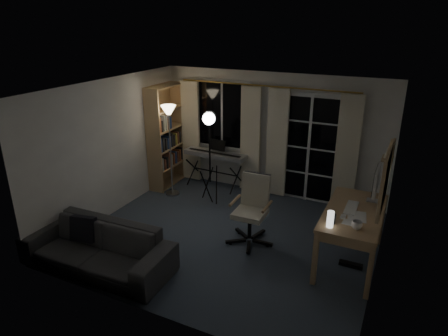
# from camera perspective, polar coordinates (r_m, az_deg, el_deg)

# --- Properties ---
(floor) EXTENTS (4.50, 4.00, 0.02)m
(floor) POSITION_cam_1_polar(r_m,az_deg,el_deg) (6.58, 0.53, -9.90)
(floor) COLOR #384152
(floor) RESTS_ON ground
(window) EXTENTS (1.20, 0.08, 1.40)m
(window) POSITION_cam_1_polar(r_m,az_deg,el_deg) (8.10, -0.19, 7.63)
(window) COLOR white
(window) RESTS_ON floor
(french_door) EXTENTS (1.32, 0.09, 2.11)m
(french_door) POSITION_cam_1_polar(r_m,az_deg,el_deg) (7.64, 12.06, 2.65)
(french_door) COLOR white
(french_door) RESTS_ON floor
(curtains) EXTENTS (3.60, 0.07, 2.13)m
(curtains) POSITION_cam_1_polar(r_m,az_deg,el_deg) (7.78, 5.58, 3.87)
(curtains) COLOR gold
(curtains) RESTS_ON floor
(bookshelf) EXTENTS (0.37, 0.99, 2.10)m
(bookshelf) POSITION_cam_1_polar(r_m,az_deg,el_deg) (8.31, -8.52, 4.14)
(bookshelf) COLOR tan
(bookshelf) RESTS_ON floor
(torchiere_lamp) EXTENTS (0.32, 0.32, 1.80)m
(torchiere_lamp) POSITION_cam_1_polar(r_m,az_deg,el_deg) (7.65, -7.84, 6.27)
(torchiere_lamp) COLOR #B2B2B7
(torchiere_lamp) RESTS_ON floor
(keyboard_piano) EXTENTS (1.32, 0.68, 0.95)m
(keyboard_piano) POSITION_cam_1_polar(r_m,az_deg,el_deg) (8.09, -1.27, 1.85)
(keyboard_piano) COLOR black
(keyboard_piano) RESTS_ON floor
(studio_light) EXTENTS (0.42, 0.42, 1.83)m
(studio_light) POSITION_cam_1_polar(r_m,az_deg,el_deg) (7.20, -2.12, 5.63)
(studio_light) COLOR black
(studio_light) RESTS_ON floor
(office_chair) EXTENTS (0.72, 0.75, 1.08)m
(office_chair) POSITION_cam_1_polar(r_m,az_deg,el_deg) (6.25, 4.17, -4.98)
(office_chair) COLOR black
(office_chair) RESTS_ON floor
(desk) EXTENTS (0.77, 1.54, 0.83)m
(desk) POSITION_cam_1_polar(r_m,az_deg,el_deg) (5.89, 18.03, -6.76)
(desk) COLOR #A57955
(desk) RESTS_ON floor
(monitor) EXTENTS (0.20, 0.59, 0.52)m
(monitor) POSITION_cam_1_polar(r_m,az_deg,el_deg) (6.12, 20.91, -1.80)
(monitor) COLOR silver
(monitor) RESTS_ON desk
(desk_clutter) EXTENTS (0.48, 0.94, 1.05)m
(desk_clutter) POSITION_cam_1_polar(r_m,az_deg,el_deg) (5.72, 16.88, -8.36)
(desk_clutter) COLOR white
(desk_clutter) RESTS_ON desk
(mug) EXTENTS (0.14, 0.11, 0.14)m
(mug) POSITION_cam_1_polar(r_m,az_deg,el_deg) (5.37, 18.46, -7.61)
(mug) COLOR silver
(mug) RESTS_ON desk
(wall_mirror) EXTENTS (0.04, 0.94, 0.74)m
(wall_mirror) POSITION_cam_1_polar(r_m,az_deg,el_deg) (5.10, 21.99, -1.46)
(wall_mirror) COLOR tan
(wall_mirror) RESTS_ON floor
(framed_print) EXTENTS (0.03, 0.42, 0.32)m
(framed_print) POSITION_cam_1_polar(r_m,az_deg,el_deg) (5.93, 22.89, 1.97)
(framed_print) COLOR tan
(framed_print) RESTS_ON floor
(wall_shelf) EXTENTS (0.16, 0.30, 0.18)m
(wall_shelf) POSITION_cam_1_polar(r_m,az_deg,el_deg) (6.47, 22.39, 1.73)
(wall_shelf) COLOR tan
(wall_shelf) RESTS_ON floor
(sofa) EXTENTS (2.19, 0.71, 0.85)m
(sofa) POSITION_cam_1_polar(r_m,az_deg,el_deg) (5.92, -17.81, -9.93)
(sofa) COLOR #323134
(sofa) RESTS_ON floor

